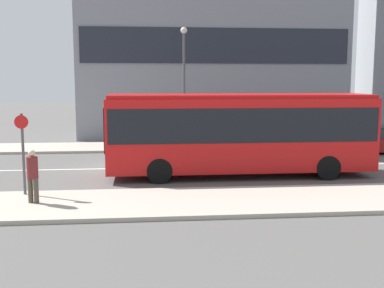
{
  "coord_description": "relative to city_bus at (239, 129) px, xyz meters",
  "views": [
    {
      "loc": [
        1.11,
        -20.91,
        3.94
      ],
      "look_at": [
        2.99,
        -1.7,
        1.28
      ],
      "focal_mm": 45.0,
      "sensor_mm": 36.0,
      "label": 1
    }
  ],
  "objects": [
    {
      "name": "pedestrian_near_stop",
      "position": [
        -7.21,
        -4.11,
        -0.83
      ],
      "size": [
        0.34,
        0.34,
        1.65
      ],
      "rotation": [
        0.0,
        0.0,
        -0.36
      ],
      "color": "#4C4233",
      "rests_on": "sidewalk_near"
    },
    {
      "name": "city_bus",
      "position": [
        0.0,
        0.0,
        0.0
      ],
      "size": [
        10.56,
        2.61,
        3.29
      ],
      "rotation": [
        0.0,
        0.0,
        0.03
      ],
      "color": "red",
      "rests_on": "ground_plane"
    },
    {
      "name": "street_lamp",
      "position": [
        -1.6,
        7.66,
        2.25
      ],
      "size": [
        0.36,
        0.36,
        6.54
      ],
      "color": "#4C4C51",
      "rests_on": "sidewalk_far"
    },
    {
      "name": "ground_plane",
      "position": [
        -4.88,
        2.0,
        -1.89
      ],
      "size": [
        120.0,
        120.0,
        0.0
      ],
      "primitive_type": "plane",
      "color": "#595654"
    },
    {
      "name": "sidewalk_far",
      "position": [
        -4.88,
        8.25,
        -1.83
      ],
      "size": [
        44.0,
        3.5,
        0.13
      ],
      "color": "#B2A899",
      "rests_on": "ground_plane"
    },
    {
      "name": "sidewalk_near",
      "position": [
        -4.88,
        -4.25,
        -1.83
      ],
      "size": [
        44.0,
        3.5,
        0.13
      ],
      "color": "#B2A899",
      "rests_on": "ground_plane"
    },
    {
      "name": "parked_car_0",
      "position": [
        8.12,
        5.22,
        -1.24
      ],
      "size": [
        4.61,
        1.78,
        1.4
      ],
      "color": "maroon",
      "rests_on": "ground_plane"
    },
    {
      "name": "bus_stop_sign",
      "position": [
        -7.74,
        -2.97,
        -0.2
      ],
      "size": [
        0.44,
        0.12,
        2.67
      ],
      "color": "#4C4C51",
      "rests_on": "sidewalk_near"
    },
    {
      "name": "lane_centerline",
      "position": [
        -4.88,
        2.0,
        -1.89
      ],
      "size": [
        41.8,
        0.16,
        0.01
      ],
      "color": "silver",
      "rests_on": "ground_plane"
    }
  ]
}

